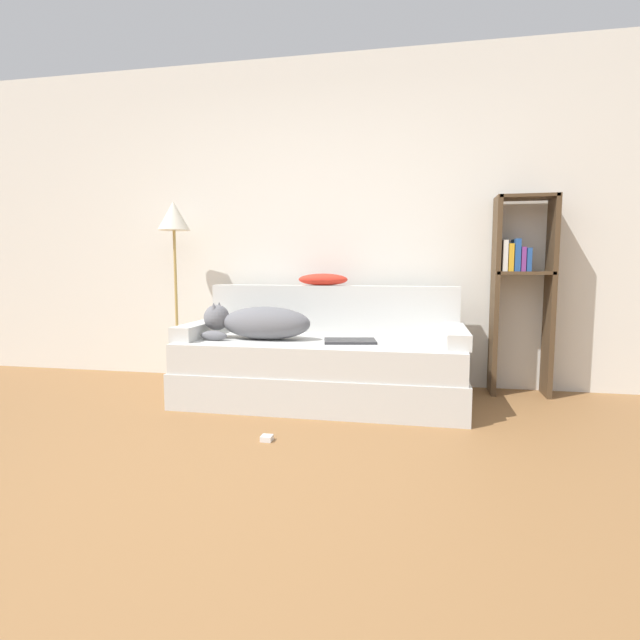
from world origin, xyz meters
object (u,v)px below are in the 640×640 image
at_px(laptop, 350,341).
at_px(throw_pillow, 323,279).
at_px(couch, 323,370).
at_px(dog, 258,322).
at_px(power_adapter, 267,438).
at_px(floor_lamp, 174,230).
at_px(bookshelf, 521,282).

bearing_deg(laptop, throw_pillow, 108.32).
bearing_deg(couch, laptop, -27.30).
bearing_deg(throw_pillow, dog, -126.60).
xyz_separation_m(couch, throw_pillow, (-0.08, 0.41, 0.65)).
bearing_deg(couch, throw_pillow, 100.67).
distance_m(throw_pillow, power_adapter, 1.58).
distance_m(laptop, floor_lamp, 1.81).
bearing_deg(bookshelf, floor_lamp, -177.25).
bearing_deg(bookshelf, dog, -163.01).
bearing_deg(laptop, couch, 141.68).
bearing_deg(power_adapter, bookshelf, 41.20).
height_order(couch, power_adapter, couch).
bearing_deg(throw_pillow, couch, -79.33).
relative_size(laptop, floor_lamp, 0.26).
bearing_deg(couch, floor_lamp, 165.38).
bearing_deg(power_adapter, laptop, 65.57).
bearing_deg(dog, power_adapter, -68.71).
distance_m(throw_pillow, floor_lamp, 1.32).
bearing_deg(power_adapter, couch, 80.94).
distance_m(throw_pillow, bookshelf, 1.52).
distance_m(couch, laptop, 0.34).
height_order(laptop, floor_lamp, floor_lamp).
xyz_separation_m(couch, floor_lamp, (-1.33, 0.35, 1.06)).
xyz_separation_m(dog, throw_pillow, (0.38, 0.51, 0.30)).
distance_m(dog, throw_pillow, 0.71).
bearing_deg(throw_pillow, laptop, -60.66).
relative_size(couch, dog, 2.53).
xyz_separation_m(couch, laptop, (0.22, -0.11, 0.24)).
bearing_deg(power_adapter, throw_pillow, 87.09).
distance_m(couch, bookshelf, 1.65).
xyz_separation_m(laptop, bookshelf, (1.22, 0.59, 0.40)).
height_order(dog, laptop, dog).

